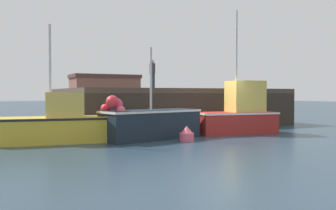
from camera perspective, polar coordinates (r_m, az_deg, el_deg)
name	(u,v)px	position (r m, az deg, el deg)	size (l,w,h in m)	color
ground	(218,138)	(15.66, 7.73, -5.05)	(120.00, 160.00, 0.10)	#283D4C
pier	(171,94)	(21.68, 0.44, 1.65)	(12.13, 8.95, 2.08)	#473D33
fishing_boat_near_left	(53,124)	(14.13, -17.41, -2.87)	(4.22, 2.08, 4.34)	gold
fishing_boat_near_right	(149,123)	(14.61, -2.92, -2.74)	(4.29, 2.23, 3.66)	#19232D
fishing_boat_mid	(239,114)	(16.80, 10.97, -1.34)	(3.80, 1.93, 5.53)	maroon
rowboat	(236,127)	(18.48, 10.56, -3.37)	(1.70, 1.02, 0.35)	white
dockworker	(152,74)	(21.28, -2.45, 4.83)	(0.34, 0.34, 1.70)	#2D3342
warehouse	(105,90)	(53.77, -9.83, 2.27)	(9.53, 5.31, 4.49)	brown
mooring_buoy_foreground	(187,134)	(14.01, 2.93, -4.57)	(0.55, 0.55, 0.59)	#EA5B70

